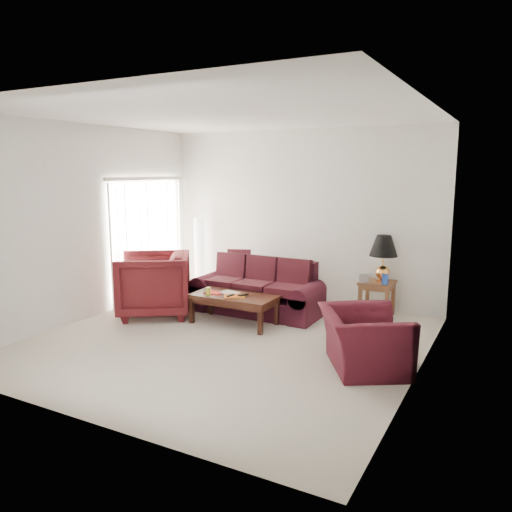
{
  "coord_description": "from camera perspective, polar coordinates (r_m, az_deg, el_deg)",
  "views": [
    {
      "loc": [
        3.42,
        -5.55,
        2.3
      ],
      "look_at": [
        0.0,
        0.85,
        1.05
      ],
      "focal_mm": 35.0,
      "sensor_mm": 36.0,
      "label": 1
    }
  ],
  "objects": [
    {
      "name": "coffee_table",
      "position": [
        7.59,
        -2.52,
        -6.11
      ],
      "size": [
        1.44,
        1.1,
        0.45
      ],
      "primitive_type": null,
      "rotation": [
        0.0,
        0.0,
        -0.4
      ],
      "color": "black",
      "rests_on": "ground"
    },
    {
      "name": "armchair_right",
      "position": [
        6.04,
        12.22,
        -9.37
      ],
      "size": [
        1.34,
        1.38,
        0.69
      ],
      "primitive_type": "imported",
      "rotation": [
        0.0,
        0.0,
        2.12
      ],
      "color": "#3C0E17",
      "rests_on": "ground"
    },
    {
      "name": "remote_a",
      "position": [
        7.4,
        -2.94,
        -4.5
      ],
      "size": [
        0.05,
        0.15,
        0.02
      ],
      "primitive_type": "cube",
      "rotation": [
        0.0,
        0.0,
        -0.07
      ],
      "color": "black",
      "rests_on": "coffee_table"
    },
    {
      "name": "blinds",
      "position": [
        9.08,
        -12.23,
        1.83
      ],
      "size": [
        0.1,
        2.0,
        2.16
      ],
      "primitive_type": "cube",
      "color": "silver",
      "rests_on": "ground"
    },
    {
      "name": "throw_pillow",
      "position": [
        9.0,
        -1.97,
        -0.55
      ],
      "size": [
        0.46,
        0.34,
        0.43
      ],
      "primitive_type": "cube",
      "rotation": [
        -0.21,
        0.0,
        0.36
      ],
      "color": "black",
      "rests_on": "sofa"
    },
    {
      "name": "magazine_white",
      "position": [
        7.63,
        -3.08,
        -4.2
      ],
      "size": [
        0.31,
        0.26,
        0.02
      ],
      "primitive_type": "cube",
      "rotation": [
        0.0,
        0.0,
        -0.23
      ],
      "color": "silver",
      "rests_on": "coffee_table"
    },
    {
      "name": "remote_b",
      "position": [
        7.43,
        -1.47,
        -4.43
      ],
      "size": [
        0.11,
        0.18,
        0.02
      ],
      "primitive_type": "cube",
      "rotation": [
        0.0,
        0.0,
        -0.38
      ],
      "color": "black",
      "rests_on": "coffee_table"
    },
    {
      "name": "sofa",
      "position": [
        8.1,
        0.06,
        -3.59
      ],
      "size": [
        2.15,
        1.03,
        0.86
      ],
      "primitive_type": null,
      "rotation": [
        0.0,
        0.0,
        0.06
      ],
      "color": "black",
      "rests_on": "ground"
    },
    {
      "name": "armchair_left",
      "position": [
        8.12,
        -11.62,
        -3.18
      ],
      "size": [
        1.53,
        1.52,
        1.01
      ],
      "primitive_type": "imported",
      "rotation": [
        0.0,
        0.0,
        -0.98
      ],
      "color": "#471014",
      "rests_on": "ground"
    },
    {
      "name": "table_lamp",
      "position": [
        8.09,
        14.33,
        -0.27
      ],
      "size": [
        0.5,
        0.5,
        0.74
      ],
      "primitive_type": null,
      "rotation": [
        0.0,
        0.0,
        -0.16
      ],
      "color": "#D38842",
      "rests_on": "end_table"
    },
    {
      "name": "floor_lamp",
      "position": [
        9.55,
        -6.46,
        0.18
      ],
      "size": [
        0.3,
        0.3,
        1.43
      ],
      "primitive_type": null,
      "rotation": [
        0.0,
        0.0,
        -0.35
      ],
      "color": "silver",
      "rests_on": "ground"
    },
    {
      "name": "floor",
      "position": [
        6.91,
        -3.37,
        -9.68
      ],
      "size": [
        5.0,
        5.0,
        0.0
      ],
      "primitive_type": "plane",
      "color": "beige",
      "rests_on": "ground"
    },
    {
      "name": "magazine_orange",
      "position": [
        7.42,
        -2.46,
        -4.6
      ],
      "size": [
        0.39,
        0.36,
        0.02
      ],
      "primitive_type": "cube",
      "rotation": [
        0.0,
        0.0,
        0.52
      ],
      "color": "#BD5916",
      "rests_on": "coffee_table"
    },
    {
      "name": "yellow_glass",
      "position": [
        7.54,
        -5.5,
        -4.01
      ],
      "size": [
        0.08,
        0.08,
        0.12
      ],
      "primitive_type": "cylinder",
      "rotation": [
        0.0,
        0.0,
        -0.22
      ],
      "color": "#F1F636",
      "rests_on": "coffee_table"
    },
    {
      "name": "blue_canister",
      "position": [
        7.94,
        14.54,
        -2.58
      ],
      "size": [
        0.1,
        0.1,
        0.16
      ],
      "primitive_type": "cylinder",
      "rotation": [
        0.0,
        0.0,
        -0.05
      ],
      "color": "navy",
      "rests_on": "end_table"
    },
    {
      "name": "magazine_red",
      "position": [
        7.65,
        -4.81,
        -4.19
      ],
      "size": [
        0.27,
        0.2,
        0.02
      ],
      "primitive_type": "cube",
      "rotation": [
        0.0,
        0.0,
        -0.0
      ],
      "color": "red",
      "rests_on": "coffee_table"
    },
    {
      "name": "clock",
      "position": [
        7.98,
        12.21,
        -2.46
      ],
      "size": [
        0.16,
        0.11,
        0.15
      ],
      "primitive_type": "cube",
      "rotation": [
        0.0,
        0.0,
        0.42
      ],
      "color": "silver",
      "rests_on": "end_table"
    },
    {
      "name": "end_table",
      "position": [
        8.19,
        13.63,
        -4.77
      ],
      "size": [
        0.56,
        0.56,
        0.56
      ],
      "primitive_type": null,
      "rotation": [
        0.0,
        0.0,
        0.09
      ],
      "color": "#55351D",
      "rests_on": "ground"
    },
    {
      "name": "picture_frame",
      "position": [
        8.31,
        13.15,
        -1.97
      ],
      "size": [
        0.17,
        0.19,
        0.05
      ],
      "primitive_type": "cube",
      "rotation": [
        1.36,
        0.0,
        0.23
      ],
      "color": "silver",
      "rests_on": "end_table"
    }
  ]
}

